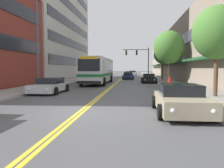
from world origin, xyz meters
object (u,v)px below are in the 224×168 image
(street_tree_right_far, at_px, (163,54))
(fire_hydrant, at_px, (170,82))
(city_bus, at_px, (99,69))
(car_white_moving_second, at_px, (133,73))
(car_navy_moving_lead, at_px, (128,76))
(traffic_signal_mast, at_px, (139,57))
(car_slate_blue_parked_left_near, at_px, (100,75))
(street_tree_right_near, at_px, (217,33))
(car_red_moving_third, at_px, (128,74))
(car_silver_parked_left_mid, at_px, (50,86))
(street_tree_right_mid, at_px, (169,47))
(car_beige_parked_right_foreground, at_px, (180,100))
(car_black_parked_right_mid, at_px, (149,78))
(street_lamp_left_near, at_px, (40,36))

(street_tree_right_far, bearing_deg, fire_hydrant, -94.36)
(city_bus, xyz_separation_m, car_white_moving_second, (4.28, 32.90, -1.21))
(car_navy_moving_lead, bearing_deg, street_tree_right_far, -37.08)
(traffic_signal_mast, bearing_deg, car_slate_blue_parked_left_near, -179.10)
(street_tree_right_near, bearing_deg, fire_hydrant, 104.25)
(car_red_moving_third, bearing_deg, street_tree_right_far, -71.18)
(car_slate_blue_parked_left_near, height_order, car_silver_parked_left_mid, car_slate_blue_parked_left_near)
(street_tree_right_near, height_order, street_tree_right_mid, street_tree_right_mid)
(car_beige_parked_right_foreground, bearing_deg, traffic_signal_mast, 91.73)
(car_black_parked_right_mid, bearing_deg, car_silver_parked_left_mid, -123.42)
(car_navy_moving_lead, distance_m, street_tree_right_near, 26.81)
(street_lamp_left_near, bearing_deg, street_tree_right_far, 58.02)
(street_lamp_left_near, xyz_separation_m, street_tree_right_far, (12.12, 19.42, -0.30))
(car_navy_moving_lead, relative_size, traffic_signal_mast, 0.75)
(car_navy_moving_lead, xyz_separation_m, fire_hydrant, (4.61, -18.71, 0.01))
(street_lamp_left_near, height_order, street_tree_right_far, street_lamp_left_near)
(car_slate_blue_parked_left_near, distance_m, car_silver_parked_left_mid, 25.85)
(fire_hydrant, bearing_deg, street_tree_right_far, 85.64)
(street_tree_right_near, bearing_deg, car_black_parked_right_mid, 102.08)
(car_white_moving_second, height_order, street_tree_right_mid, street_tree_right_mid)
(car_beige_parked_right_foreground, xyz_separation_m, fire_hydrant, (1.52, 12.19, 0.03))
(car_navy_moving_lead, height_order, fire_hydrant, car_navy_moving_lead)
(car_slate_blue_parked_left_near, relative_size, street_tree_right_near, 0.70)
(car_silver_parked_left_mid, xyz_separation_m, car_white_moving_second, (6.39, 44.47, 0.07))
(car_beige_parked_right_foreground, distance_m, street_lamp_left_near, 12.55)
(car_silver_parked_left_mid, relative_size, car_black_parked_right_mid, 1.08)
(street_tree_right_mid, distance_m, fire_hydrant, 7.50)
(car_red_moving_third, relative_size, fire_hydrant, 4.41)
(car_red_moving_third, distance_m, street_lamp_left_near, 37.91)
(street_tree_right_near, relative_size, street_tree_right_far, 1.04)
(car_silver_parked_left_mid, relative_size, street_tree_right_near, 0.78)
(street_tree_right_near, bearing_deg, car_silver_parked_left_mid, 169.91)
(city_bus, bearing_deg, car_red_moving_third, 82.78)
(city_bus, relative_size, car_silver_parked_left_mid, 2.74)
(car_slate_blue_parked_left_near, bearing_deg, traffic_signal_mast, 0.90)
(city_bus, distance_m, car_red_moving_third, 25.78)
(traffic_signal_mast, relative_size, fire_hydrant, 6.41)
(fire_hydrant, bearing_deg, traffic_signal_mast, 96.83)
(car_silver_parked_left_mid, bearing_deg, street_tree_right_far, 59.42)
(car_white_moving_second, xyz_separation_m, car_red_moving_third, (-1.05, -7.36, -0.05))
(car_silver_parked_left_mid, distance_m, car_black_parked_right_mid, 15.97)
(car_white_moving_second, relative_size, street_tree_right_far, 0.77)
(car_beige_parked_right_foreground, bearing_deg, car_silver_parked_left_mid, 140.42)
(car_beige_parked_right_foreground, xyz_separation_m, car_red_moving_third, (-3.45, 44.39, 0.00))
(car_black_parked_right_mid, xyz_separation_m, fire_hydrant, (1.52, -8.42, 0.03))
(street_tree_right_near, xyz_separation_m, street_tree_right_mid, (-0.98, 13.37, 0.34))
(traffic_signal_mast, relative_size, street_tree_right_mid, 0.92)
(traffic_signal_mast, bearing_deg, car_beige_parked_right_foreground, -88.27)
(car_navy_moving_lead, bearing_deg, car_slate_blue_parked_left_near, 158.53)
(car_slate_blue_parked_left_near, xyz_separation_m, street_tree_right_mid, (11.08, -14.64, 4.03))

